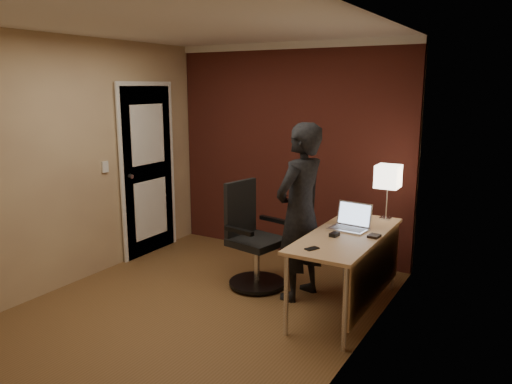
# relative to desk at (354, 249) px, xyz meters

# --- Properties ---
(room) EXTENTS (4.00, 4.00, 4.00)m
(room) POSITION_rel_desk_xyz_m (-1.53, 0.81, 0.77)
(room) COLOR brown
(room) RESTS_ON ground
(desk) EXTENTS (0.60, 1.50, 0.73)m
(desk) POSITION_rel_desk_xyz_m (0.00, 0.00, 0.00)
(desk) COLOR tan
(desk) RESTS_ON ground
(desk_lamp) EXTENTS (0.22, 0.22, 0.54)m
(desk_lamp) POSITION_rel_desk_xyz_m (0.08, 0.66, 0.55)
(desk_lamp) COLOR silver
(desk_lamp) RESTS_ON desk
(laptop) EXTENTS (0.35, 0.29, 0.23)m
(laptop) POSITION_rel_desk_xyz_m (-0.10, 0.17, 0.19)
(laptop) COLOR silver
(laptop) RESTS_ON desk
(mouse) EXTENTS (0.07, 0.10, 0.03)m
(mouse) POSITION_rel_desk_xyz_m (-0.14, -0.13, 0.14)
(mouse) COLOR black
(mouse) RESTS_ON desk
(phone) EXTENTS (0.10, 0.13, 0.01)m
(phone) POSITION_rel_desk_xyz_m (-0.17, -0.55, 0.13)
(phone) COLOR black
(phone) RESTS_ON desk
(wallet) EXTENTS (0.10, 0.12, 0.02)m
(wallet) POSITION_rel_desk_xyz_m (0.17, 0.01, 0.14)
(wallet) COLOR black
(wallet) RESTS_ON desk
(office_chair) EXTENTS (0.57, 0.64, 1.05)m
(office_chair) POSITION_rel_desk_xyz_m (-1.10, 0.09, -0.14)
(office_chair) COLOR black
(office_chair) RESTS_ON ground
(person) EXTENTS (0.51, 0.68, 1.69)m
(person) POSITION_rel_desk_xyz_m (-0.57, 0.07, 0.24)
(person) COLOR black
(person) RESTS_ON ground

